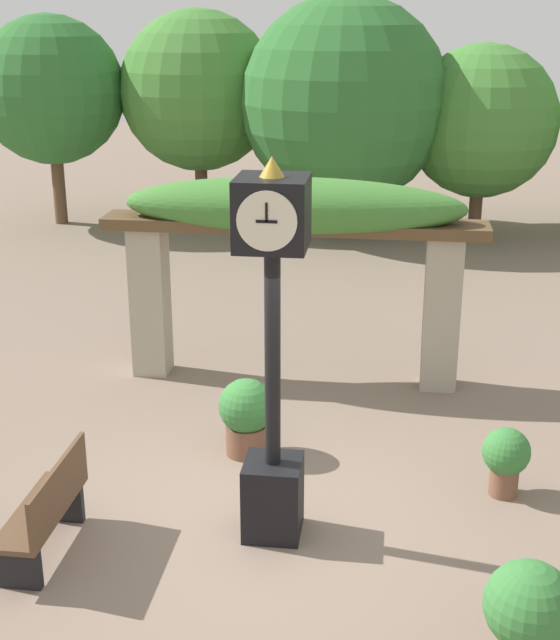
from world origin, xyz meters
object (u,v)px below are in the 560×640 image
(potted_plant_near_right, at_px, (506,457))
(park_bench, at_px, (47,511))
(potted_plant_near_left, at_px, (246,414))
(potted_plant_far_left, at_px, (529,612))
(pedestal_clock, at_px, (273,354))

(potted_plant_near_right, bearing_deg, park_bench, -159.35)
(potted_plant_near_right, relative_size, park_bench, 0.55)
(potted_plant_near_left, relative_size, potted_plant_near_right, 1.21)
(potted_plant_far_left, bearing_deg, potted_plant_near_right, 87.46)
(park_bench, bearing_deg, potted_plant_far_left, 76.40)
(park_bench, bearing_deg, potted_plant_near_left, 145.51)
(potted_plant_near_left, height_order, park_bench, park_bench)
(potted_plant_far_left, bearing_deg, potted_plant_near_left, 130.14)
(potted_plant_near_right, xyz_separation_m, potted_plant_far_left, (-0.11, -2.54, 0.08))
(potted_plant_near_left, distance_m, potted_plant_far_left, 4.03)
(potted_plant_near_left, xyz_separation_m, potted_plant_near_right, (2.71, -0.54, -0.05))
(pedestal_clock, distance_m, potted_plant_near_right, 2.78)
(potted_plant_near_right, bearing_deg, potted_plant_far_left, -92.54)
(potted_plant_near_left, bearing_deg, potted_plant_near_right, -11.19)
(potted_plant_far_left, distance_m, park_bench, 4.16)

